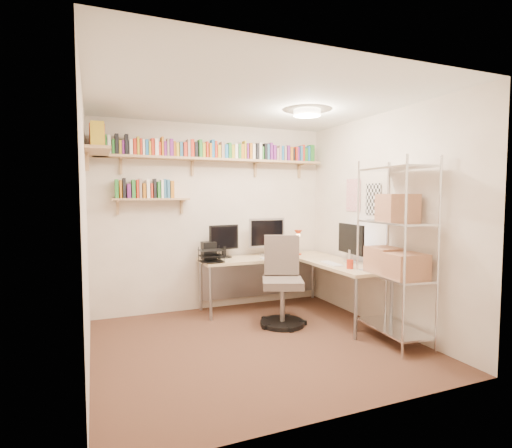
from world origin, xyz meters
The scene contains 6 objects.
ground centered at (0.00, 0.00, 0.00)m, with size 3.20×3.20×0.00m, color #4A2F20.
room_shell centered at (0.00, 0.00, 1.55)m, with size 3.24×3.04×2.52m.
wall_shelves centered at (-0.43, 1.29, 2.03)m, with size 3.12×1.09×0.80m.
corner_desk centered at (0.69, 0.95, 0.70)m, with size 1.89×1.81×1.23m.
office_chair centered at (0.55, 0.49, 0.45)m, with size 0.61×0.62×1.06m.
wire_rack centered at (1.36, -0.51, 1.03)m, with size 0.48×0.86×1.92m.
Camera 1 is at (-1.54, -3.76, 1.54)m, focal length 28.00 mm.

